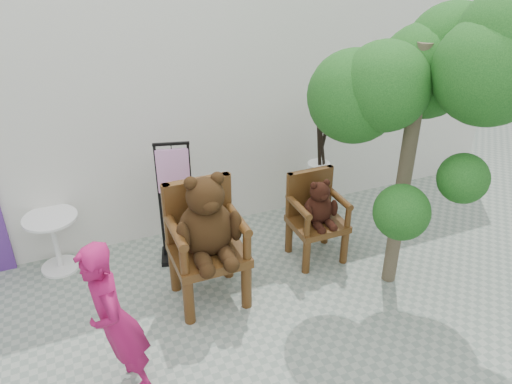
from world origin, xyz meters
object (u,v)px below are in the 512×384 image
(display_stand, at_px, (177,216))
(stool_bucket, at_px, (318,175))
(person, at_px, (115,321))
(tree, at_px, (439,74))
(chair_small, at_px, (316,210))
(chair_big, at_px, (206,229))
(cafe_table, at_px, (54,236))

(display_stand, distance_m, stool_bucket, 2.00)
(person, height_order, stool_bucket, person)
(tree, bearing_deg, person, -174.40)
(chair_small, relative_size, display_stand, 0.70)
(chair_big, relative_size, chair_small, 1.40)
(person, distance_m, cafe_table, 2.09)
(chair_big, bearing_deg, display_stand, 97.85)
(display_stand, bearing_deg, person, -104.73)
(person, bearing_deg, stool_bucket, 116.88)
(person, relative_size, stool_bucket, 1.04)
(chair_small, bearing_deg, cafe_table, 162.44)
(chair_big, relative_size, cafe_table, 2.12)
(chair_big, distance_m, cafe_table, 1.92)
(cafe_table, bearing_deg, display_stand, -14.30)
(chair_big, height_order, chair_small, chair_big)
(chair_big, height_order, tree, tree)
(chair_small, xyz_separation_m, display_stand, (-1.53, 0.57, -0.05))
(cafe_table, relative_size, stool_bucket, 0.48)
(person, bearing_deg, cafe_table, -174.23)
(chair_big, height_order, cafe_table, chair_big)
(chair_big, distance_m, stool_bucket, 2.15)
(person, bearing_deg, display_stand, 144.65)
(cafe_table, height_order, stool_bucket, stool_bucket)
(chair_big, distance_m, person, 1.37)
(person, height_order, display_stand, display_stand)
(chair_small, xyz_separation_m, cafe_table, (-2.89, 0.92, -0.19))
(stool_bucket, distance_m, tree, 2.35)
(person, distance_m, display_stand, 1.93)
(person, xyz_separation_m, display_stand, (0.94, 1.68, -0.17))
(cafe_table, distance_m, stool_bucket, 3.36)
(cafe_table, xyz_separation_m, stool_bucket, (3.35, -0.13, 0.20))
(person, relative_size, display_stand, 0.99)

